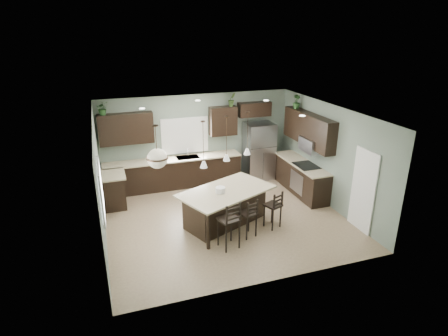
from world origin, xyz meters
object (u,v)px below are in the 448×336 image
bar_stool_right (273,209)px  plant_back_left (103,108)px  kitchen_island (226,207)px  bar_stool_left (229,224)px  refrigerator (259,151)px  serving_dish (220,190)px  bar_stool_center (248,218)px

bar_stool_right → plant_back_left: bearing=115.8°
kitchen_island → bar_stool_left: bearing=-129.6°
bar_stool_left → plant_back_left: plant_back_left is taller
kitchen_island → plant_back_left: 4.43m
refrigerator → serving_dish: 3.45m
serving_dish → bar_stool_right: 1.39m
serving_dish → plant_back_left: 4.14m
kitchen_island → serving_dish: serving_dish is taller
bar_stool_right → serving_dish: bearing=138.1°
refrigerator → bar_stool_right: (-0.97, -3.11, -0.43)m
refrigerator → bar_stool_left: refrigerator is taller
kitchen_island → plant_back_left: bearing=109.8°
serving_dish → bar_stool_right: (1.22, -0.44, -0.50)m
bar_stool_center → bar_stool_right: size_ratio=1.00×
serving_dish → bar_stool_center: 0.95m
bar_stool_center → bar_stool_right: 0.77m
bar_stool_right → bar_stool_center: bearing=173.5°
refrigerator → plant_back_left: 4.96m
serving_dish → bar_stool_center: (0.47, -0.65, -0.50)m
bar_stool_center → plant_back_left: 5.08m
bar_stool_left → bar_stool_center: 0.67m
bar_stool_left → bar_stool_right: bar_stool_left is taller
kitchen_island → bar_stool_left: 1.09m
refrigerator → serving_dish: refrigerator is taller
serving_dish → bar_stool_left: bearing=-97.0°
bar_stool_left → plant_back_left: (-2.36, 3.87, 2.01)m
kitchen_island → bar_stool_right: 1.16m
bar_stool_left → plant_back_left: bearing=108.5°
refrigerator → serving_dish: (-2.18, -2.67, 0.07)m
kitchen_island → serving_dish: 0.57m
bar_stool_right → refrigerator: bearing=50.7°
bar_stool_center → bar_stool_right: bearing=-1.2°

